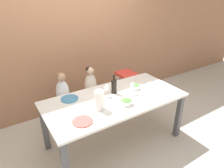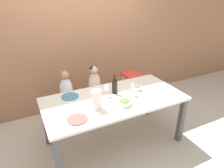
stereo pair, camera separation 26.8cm
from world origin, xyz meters
The scene contains 18 objects.
ground_plane centered at (0.00, 0.00, 0.00)m, with size 14.00×14.00×0.00m, color #BCB2A3.
wall_back centered at (0.00, 1.28, 1.35)m, with size 10.00×0.06×2.70m.
dining_table centered at (0.00, 0.00, 0.66)m, with size 1.90×0.92×0.75m.
chair_far_left centered at (-0.48, 0.73, 0.38)m, with size 0.36×0.41×0.46m.
chair_far_center centered at (0.00, 0.73, 0.38)m, with size 0.36×0.41×0.46m.
chair_right_highchair centered at (0.73, 0.73, 0.54)m, with size 0.31×0.35×0.71m.
person_child_left centered at (-0.48, 0.73, 0.71)m, with size 0.20×0.18×0.51m.
person_child_center centered at (0.00, 0.73, 0.71)m, with size 0.20×0.18×0.51m.
wine_bottle centered at (0.07, 0.12, 0.86)m, with size 0.08×0.08×0.28m.
paper_towel_roll centered at (-0.31, -0.13, 0.87)m, with size 0.12×0.12×0.25m.
wine_glass_near centered at (0.27, -0.03, 0.87)m, with size 0.06×0.06×0.17m.
wine_glass_far centered at (-0.07, 0.10, 0.87)m, with size 0.06×0.06×0.17m.
salad_bowl_large centered at (0.04, -0.22, 0.79)m, with size 0.16×0.16×0.07m.
salad_bowl_small centered at (0.41, 0.07, 0.79)m, with size 0.14×0.14×0.07m.
dinner_plate_front_left centered at (-0.60, -0.26, 0.76)m, with size 0.23×0.23×0.01m.
dinner_plate_back_left centered at (-0.53, 0.30, 0.76)m, with size 0.23×0.23×0.01m.
dinner_plate_back_right centered at (0.61, 0.24, 0.76)m, with size 0.23×0.23×0.01m.
dinner_plate_front_right centered at (0.56, -0.19, 0.76)m, with size 0.23×0.23×0.01m.
Camera 1 is at (-1.30, -1.97, 2.09)m, focal length 32.00 mm.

